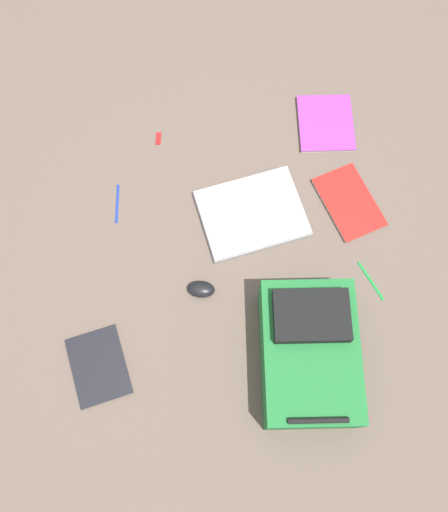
{
  "coord_description": "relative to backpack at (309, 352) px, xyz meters",
  "views": [
    {
      "loc": [
        0.1,
        0.56,
        1.78
      ],
      "look_at": [
        -0.01,
        -0.04,
        0.02
      ],
      "focal_mm": 38.93,
      "sensor_mm": 36.0,
      "label": 1
    }
  ],
  "objects": [
    {
      "name": "usb_stick",
      "position": [
        0.35,
        -0.88,
        -0.09
      ],
      "size": [
        0.03,
        0.05,
        0.01
      ],
      "primitive_type": "cube",
      "rotation": [
        0.0,
        0.0,
        -0.21
      ],
      "color": "#B21919",
      "rests_on": "ground_plane"
    },
    {
      "name": "book_manual",
      "position": [
        -0.27,
        -0.82,
        -0.08
      ],
      "size": [
        0.23,
        0.27,
        0.02
      ],
      "color": "silver",
      "rests_on": "ground_plane"
    },
    {
      "name": "pen_blue",
      "position": [
        0.53,
        -0.64,
        -0.09
      ],
      "size": [
        0.03,
        0.15,
        0.01
      ],
      "primitive_type": "cylinder",
      "rotation": [
        1.57,
        0.0,
        -0.17
      ],
      "color": "#1933B2",
      "rests_on": "ground_plane"
    },
    {
      "name": "backpack",
      "position": [
        0.0,
        0.0,
        0.0
      ],
      "size": [
        0.35,
        0.47,
        0.21
      ],
      "color": "#1E662D",
      "rests_on": "ground_plane"
    },
    {
      "name": "book_red",
      "position": [
        0.65,
        -0.09,
        -0.09
      ],
      "size": [
        0.2,
        0.25,
        0.01
      ],
      "color": "silver",
      "rests_on": "ground_plane"
    },
    {
      "name": "book_blue",
      "position": [
        -0.27,
        -0.5,
        -0.08
      ],
      "size": [
        0.22,
        0.29,
        0.02
      ],
      "color": "silver",
      "rests_on": "ground_plane"
    },
    {
      "name": "pen_black",
      "position": [
        -0.28,
        -0.21,
        -0.09
      ],
      "size": [
        0.06,
        0.15,
        0.01
      ],
      "primitive_type": "cylinder",
      "rotation": [
        1.57,
        0.0,
        0.32
      ],
      "color": "#198C33",
      "rests_on": "ground_plane"
    },
    {
      "name": "laptop",
      "position": [
        0.07,
        -0.51,
        -0.08
      ],
      "size": [
        0.38,
        0.31,
        0.03
      ],
      "color": "#929296",
      "rests_on": "ground_plane"
    },
    {
      "name": "ground_plane",
      "position": [
        0.2,
        -0.34,
        -0.09
      ],
      "size": [
        3.75,
        3.75,
        0.0
      ],
      "primitive_type": "plane",
      "color": "brown"
    },
    {
      "name": "computer_mouse",
      "position": [
        0.29,
        -0.28,
        -0.07
      ],
      "size": [
        0.1,
        0.08,
        0.04
      ],
      "primitive_type": "ellipsoid",
      "rotation": [
        0.0,
        0.0,
        1.3
      ],
      "color": "black",
      "rests_on": "ground_plane"
    }
  ]
}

